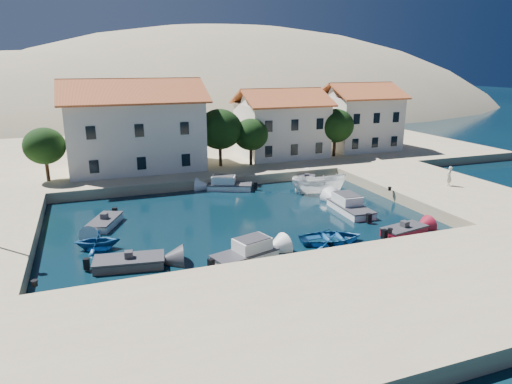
% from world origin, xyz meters
% --- Properties ---
extents(ground, '(400.00, 400.00, 0.00)m').
position_xyz_m(ground, '(0.00, 0.00, 0.00)').
color(ground, black).
rests_on(ground, ground).
extents(quay_south, '(52.00, 12.00, 1.00)m').
position_xyz_m(quay_south, '(0.00, -6.00, 0.50)').
color(quay_south, tan).
rests_on(quay_south, ground).
extents(quay_east, '(11.00, 20.00, 1.00)m').
position_xyz_m(quay_east, '(20.50, 10.00, 0.50)').
color(quay_east, tan).
rests_on(quay_east, ground).
extents(quay_north, '(80.00, 36.00, 1.00)m').
position_xyz_m(quay_north, '(2.00, 38.00, 0.50)').
color(quay_north, tan).
rests_on(quay_north, ground).
extents(hills, '(254.00, 176.00, 99.00)m').
position_xyz_m(hills, '(20.64, 123.62, -23.40)').
color(hills, tan).
rests_on(hills, ground).
extents(building_left, '(14.70, 9.45, 9.70)m').
position_xyz_m(building_left, '(-6.00, 28.00, 5.94)').
color(building_left, white).
rests_on(building_left, quay_north).
extents(building_mid, '(10.50, 8.40, 8.30)m').
position_xyz_m(building_mid, '(12.00, 29.00, 5.22)').
color(building_mid, white).
rests_on(building_mid, quay_north).
extents(building_right, '(9.45, 8.40, 8.80)m').
position_xyz_m(building_right, '(24.00, 30.00, 5.47)').
color(building_right, white).
rests_on(building_right, quay_north).
extents(trees, '(37.30, 5.30, 6.45)m').
position_xyz_m(trees, '(4.51, 25.46, 4.84)').
color(trees, '#382314').
rests_on(trees, quay_north).
extents(bollards, '(29.36, 9.56, 0.30)m').
position_xyz_m(bollards, '(2.80, 3.87, 1.15)').
color(bollards, black).
rests_on(bollards, ground).
extents(motorboat_grey_sw, '(4.55, 2.53, 1.25)m').
position_xyz_m(motorboat_grey_sw, '(-9.26, 3.71, 0.29)').
color(motorboat_grey_sw, '#38373D').
rests_on(motorboat_grey_sw, ground).
extents(cabin_cruiser_south, '(4.67, 3.01, 1.60)m').
position_xyz_m(cabin_cruiser_south, '(-2.19, 2.04, 0.48)').
color(cabin_cruiser_south, white).
rests_on(cabin_cruiser_south, ground).
extents(rowboat_south, '(4.98, 3.91, 0.94)m').
position_xyz_m(rowboat_south, '(4.62, 2.93, 0.00)').
color(rowboat_south, '#184D85').
rests_on(rowboat_south, ground).
extents(motorboat_red_se, '(3.80, 2.24, 1.25)m').
position_xyz_m(motorboat_red_se, '(10.45, 2.35, 0.30)').
color(motorboat_red_se, maroon).
rests_on(motorboat_red_se, ground).
extents(cabin_cruiser_east, '(2.32, 5.19, 1.60)m').
position_xyz_m(cabin_cruiser_east, '(9.57, 8.36, 0.48)').
color(cabin_cruiser_east, white).
rests_on(cabin_cruiser_east, ground).
extents(boat_east, '(5.73, 3.55, 2.07)m').
position_xyz_m(boat_east, '(9.81, 14.53, 0.00)').
color(boat_east, white).
rests_on(boat_east, ground).
extents(motorboat_white_ne, '(3.21, 4.00, 1.25)m').
position_xyz_m(motorboat_white_ne, '(10.41, 18.37, 0.29)').
color(motorboat_white_ne, white).
rests_on(motorboat_white_ne, ground).
extents(rowboat_west, '(3.39, 3.07, 1.57)m').
position_xyz_m(rowboat_west, '(-11.01, 7.39, 0.00)').
color(rowboat_west, '#184D85').
rests_on(rowboat_west, ground).
extents(motorboat_white_west, '(3.07, 4.15, 1.25)m').
position_xyz_m(motorboat_white_west, '(-10.32, 12.06, 0.29)').
color(motorboat_white_west, white).
rests_on(motorboat_white_west, ground).
extents(cabin_cruiser_north, '(4.82, 3.51, 1.60)m').
position_xyz_m(cabin_cruiser_north, '(2.03, 18.93, 0.48)').
color(cabin_cruiser_north, white).
rests_on(cabin_cruiser_north, ground).
extents(pedestrian, '(0.82, 0.72, 1.88)m').
position_xyz_m(pedestrian, '(21.01, 9.48, 1.94)').
color(pedestrian, beige).
rests_on(pedestrian, quay_east).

